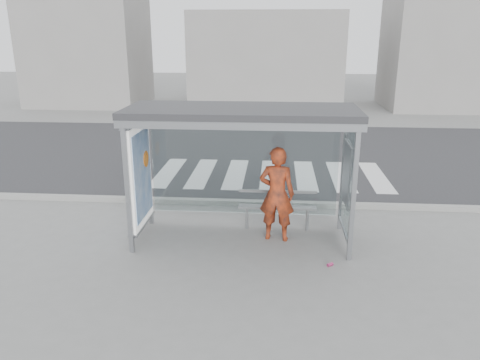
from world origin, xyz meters
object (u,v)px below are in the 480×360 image
(bus_shelter, at_px, (222,141))
(bench, at_px, (277,207))
(person, at_px, (277,194))
(soda_can, at_px, (330,265))

(bus_shelter, distance_m, bench, 1.90)
(bus_shelter, bearing_deg, person, 1.73)
(bus_shelter, relative_size, person, 2.26)
(soda_can, bearing_deg, bench, 121.01)
(bus_shelter, relative_size, soda_can, 38.55)
(bench, relative_size, soda_can, 14.53)
(person, bearing_deg, bench, -84.63)
(bus_shelter, height_order, soda_can, bus_shelter)
(bus_shelter, bearing_deg, soda_can, -27.47)
(bench, bearing_deg, soda_can, -58.99)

